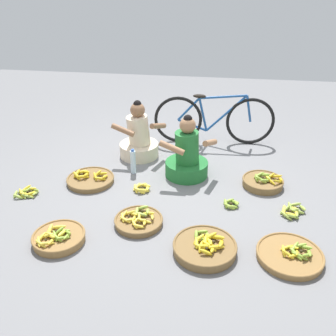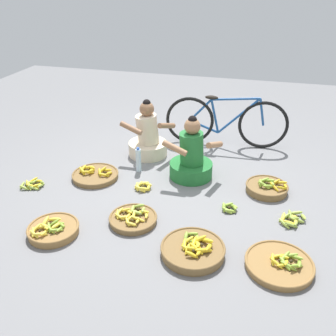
{
  "view_description": "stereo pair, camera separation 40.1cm",
  "coord_description": "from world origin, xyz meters",
  "px_view_note": "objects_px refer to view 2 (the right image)",
  "views": [
    {
      "loc": [
        0.51,
        -3.69,
        2.26
      ],
      "look_at": [
        0.0,
        -0.2,
        0.35
      ],
      "focal_mm": 39.77,
      "sensor_mm": 36.0,
      "label": 1
    },
    {
      "loc": [
        0.9,
        -3.61,
        2.26
      ],
      "look_at": [
        0.0,
        -0.2,
        0.35
      ],
      "focal_mm": 39.77,
      "sensor_mm": 36.0,
      "label": 2
    }
  ],
  "objects_px": {
    "loose_bananas_back_left": "(292,219)",
    "banana_basket_back_right": "(133,218)",
    "banana_basket_mid_left": "(193,249)",
    "loose_bananas_back_center": "(229,208)",
    "banana_basket_near_vendor": "(280,264)",
    "loose_bananas_front_right": "(143,186)",
    "bicycle_leaning": "(226,122)",
    "banana_basket_near_bicycle": "(53,229)",
    "banana_basket_mid_right": "(95,175)",
    "banana_basket_front_left": "(267,187)",
    "vendor_woman_behind": "(148,138)",
    "loose_bananas_front_center": "(32,184)",
    "water_bottle": "(138,160)",
    "vendor_woman_front": "(191,158)"
  },
  "relations": [
    {
      "from": "bicycle_leaning",
      "to": "water_bottle",
      "type": "xyz_separation_m",
      "value": [
        -0.94,
        -1.05,
        -0.21
      ]
    },
    {
      "from": "banana_basket_front_left",
      "to": "loose_bananas_back_center",
      "type": "height_order",
      "value": "banana_basket_front_left"
    },
    {
      "from": "banana_basket_mid_right",
      "to": "loose_bananas_front_center",
      "type": "bearing_deg",
      "value": -148.07
    },
    {
      "from": "bicycle_leaning",
      "to": "banana_basket_back_right",
      "type": "xyz_separation_m",
      "value": [
        -0.65,
        -2.07,
        -0.32
      ]
    },
    {
      "from": "banana_basket_mid_right",
      "to": "banana_basket_back_right",
      "type": "relative_size",
      "value": 1.15
    },
    {
      "from": "banana_basket_mid_right",
      "to": "banana_basket_back_right",
      "type": "height_order",
      "value": "banana_basket_mid_right"
    },
    {
      "from": "loose_bananas_back_center",
      "to": "loose_bananas_front_right",
      "type": "xyz_separation_m",
      "value": [
        -1.02,
        0.18,
        0.0
      ]
    },
    {
      "from": "banana_basket_near_bicycle",
      "to": "loose_bananas_front_center",
      "type": "height_order",
      "value": "banana_basket_near_bicycle"
    },
    {
      "from": "bicycle_leaning",
      "to": "banana_basket_mid_right",
      "type": "bearing_deg",
      "value": -136.0
    },
    {
      "from": "vendor_woman_front",
      "to": "banana_basket_front_left",
      "type": "distance_m",
      "value": 0.94
    },
    {
      "from": "vendor_woman_behind",
      "to": "banana_basket_mid_left",
      "type": "height_order",
      "value": "vendor_woman_behind"
    },
    {
      "from": "banana_basket_back_right",
      "to": "loose_bananas_front_right",
      "type": "xyz_separation_m",
      "value": [
        -0.1,
        0.63,
        -0.01
      ]
    },
    {
      "from": "vendor_woman_behind",
      "to": "banana_basket_mid_left",
      "type": "distance_m",
      "value": 2.08
    },
    {
      "from": "banana_basket_back_right",
      "to": "loose_bananas_back_left",
      "type": "height_order",
      "value": "banana_basket_back_right"
    },
    {
      "from": "loose_bananas_back_left",
      "to": "vendor_woman_front",
      "type": "bearing_deg",
      "value": 151.01
    },
    {
      "from": "bicycle_leaning",
      "to": "banana_basket_mid_left",
      "type": "bearing_deg",
      "value": -89.31
    },
    {
      "from": "vendor_woman_behind",
      "to": "loose_bananas_front_center",
      "type": "bearing_deg",
      "value": -132.23
    },
    {
      "from": "vendor_woman_behind",
      "to": "banana_basket_mid_right",
      "type": "distance_m",
      "value": 0.91
    },
    {
      "from": "banana_basket_mid_left",
      "to": "loose_bananas_front_center",
      "type": "relative_size",
      "value": 2.11
    },
    {
      "from": "banana_basket_near_vendor",
      "to": "banana_basket_front_left",
      "type": "height_order",
      "value": "banana_basket_front_left"
    },
    {
      "from": "loose_bananas_back_center",
      "to": "loose_bananas_back_left",
      "type": "distance_m",
      "value": 0.63
    },
    {
      "from": "loose_bananas_front_center",
      "to": "loose_bananas_back_center",
      "type": "xyz_separation_m",
      "value": [
        2.28,
        0.11,
        -0.0
      ]
    },
    {
      "from": "vendor_woman_behind",
      "to": "banana_basket_front_left",
      "type": "xyz_separation_m",
      "value": [
        1.6,
        -0.56,
        -0.2
      ]
    },
    {
      "from": "banana_basket_mid_right",
      "to": "loose_bananas_back_center",
      "type": "relative_size",
      "value": 2.94
    },
    {
      "from": "banana_basket_back_right",
      "to": "banana_basket_near_bicycle",
      "type": "bearing_deg",
      "value": -151.0
    },
    {
      "from": "vendor_woman_behind",
      "to": "banana_basket_near_vendor",
      "type": "bearing_deg",
      "value": -45.84
    },
    {
      "from": "banana_basket_near_bicycle",
      "to": "loose_bananas_back_left",
      "type": "relative_size",
      "value": 1.58
    },
    {
      "from": "loose_bananas_front_right",
      "to": "banana_basket_back_right",
      "type": "bearing_deg",
      "value": -80.56
    },
    {
      "from": "loose_bananas_back_left",
      "to": "banana_basket_back_right",
      "type": "bearing_deg",
      "value": -165.15
    },
    {
      "from": "banana_basket_back_right",
      "to": "water_bottle",
      "type": "distance_m",
      "value": 1.07
    },
    {
      "from": "banana_basket_near_vendor",
      "to": "water_bottle",
      "type": "height_order",
      "value": "water_bottle"
    },
    {
      "from": "vendor_woman_behind",
      "to": "banana_basket_near_bicycle",
      "type": "relative_size",
      "value": 1.58
    },
    {
      "from": "banana_basket_front_left",
      "to": "banana_basket_back_right",
      "type": "relative_size",
      "value": 0.98
    },
    {
      "from": "loose_bananas_back_center",
      "to": "banana_basket_mid_right",
      "type": "bearing_deg",
      "value": 170.52
    },
    {
      "from": "banana_basket_near_vendor",
      "to": "loose_bananas_back_center",
      "type": "xyz_separation_m",
      "value": [
        -0.51,
        0.74,
        -0.01
      ]
    },
    {
      "from": "vendor_woman_behind",
      "to": "banana_basket_mid_left",
      "type": "bearing_deg",
      "value": -61.29
    },
    {
      "from": "banana_basket_mid_right",
      "to": "banana_basket_front_left",
      "type": "xyz_separation_m",
      "value": [
        2.03,
        0.21,
        0.01
      ]
    },
    {
      "from": "bicycle_leaning",
      "to": "banana_basket_near_bicycle",
      "type": "bearing_deg",
      "value": -118.47
    },
    {
      "from": "vendor_woman_behind",
      "to": "loose_bananas_front_center",
      "type": "height_order",
      "value": "vendor_woman_behind"
    },
    {
      "from": "bicycle_leaning",
      "to": "loose_bananas_front_center",
      "type": "xyz_separation_m",
      "value": [
        -2.01,
        -1.73,
        -0.33
      ]
    },
    {
      "from": "banana_basket_mid_left",
      "to": "banana_basket_front_left",
      "type": "bearing_deg",
      "value": 64.28
    },
    {
      "from": "banana_basket_near_bicycle",
      "to": "banana_basket_mid_left",
      "type": "height_order",
      "value": "banana_basket_mid_left"
    },
    {
      "from": "banana_basket_back_right",
      "to": "water_bottle",
      "type": "xyz_separation_m",
      "value": [
        -0.29,
        1.02,
        0.11
      ]
    },
    {
      "from": "vendor_woman_behind",
      "to": "loose_bananas_front_center",
      "type": "xyz_separation_m",
      "value": [
        -1.05,
        -1.16,
        -0.22
      ]
    },
    {
      "from": "banana_basket_mid_right",
      "to": "banana_basket_near_bicycle",
      "type": "distance_m",
      "value": 1.1
    },
    {
      "from": "loose_bananas_back_center",
      "to": "water_bottle",
      "type": "xyz_separation_m",
      "value": [
        -1.2,
        0.57,
        0.12
      ]
    },
    {
      "from": "banana_basket_mid_left",
      "to": "loose_bananas_back_center",
      "type": "relative_size",
      "value": 3.03
    },
    {
      "from": "banana_basket_near_vendor",
      "to": "banana_basket_mid_left",
      "type": "relative_size",
      "value": 1.01
    },
    {
      "from": "banana_basket_near_vendor",
      "to": "vendor_woman_behind",
      "type": "bearing_deg",
      "value": 134.16
    },
    {
      "from": "vendor_woman_front",
      "to": "banana_basket_mid_right",
      "type": "xyz_separation_m",
      "value": [
        -1.12,
        -0.33,
        -0.21
      ]
    }
  ]
}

